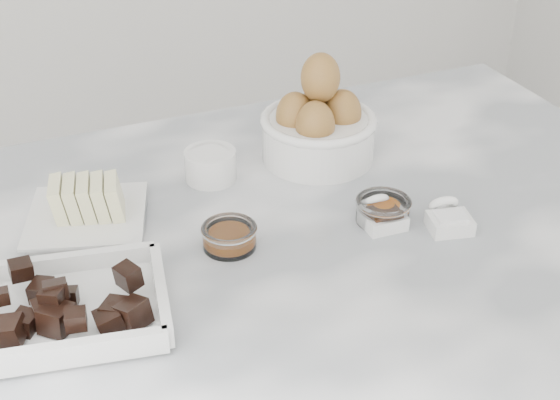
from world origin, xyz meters
The scene contains 9 objects.
marble_slab centered at (0.00, 0.00, 0.92)m, with size 1.20×0.80×0.04m, color white.
chocolate_dish centered at (-0.27, -0.05, 0.96)m, with size 0.24×0.20×0.06m.
butter_plate centered at (-0.21, 0.14, 0.96)m, with size 0.19×0.19×0.06m.
sugar_ramekin centered at (-0.02, 0.18, 0.96)m, with size 0.07×0.07×0.04m.
egg_bowl centered at (0.14, 0.18, 0.99)m, with size 0.17×0.17×0.17m.
honey_bowl centered at (-0.06, 0.01, 0.96)m, with size 0.07×0.07×0.03m.
zest_bowl centered at (0.15, -0.01, 0.96)m, with size 0.07×0.07×0.03m.
vanilla_spoon centered at (0.14, -0.02, 0.95)m, with size 0.05×0.07×0.04m.
salt_spoon centered at (0.22, -0.06, 0.95)m, with size 0.06×0.07×0.04m.
Camera 1 is at (-0.31, -0.75, 1.50)m, focal length 50.00 mm.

